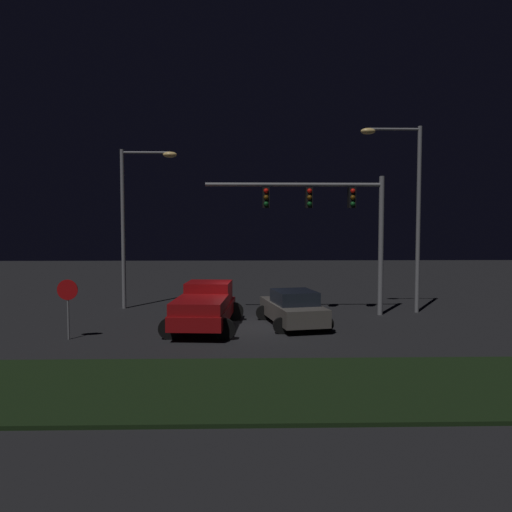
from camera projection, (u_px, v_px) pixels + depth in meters
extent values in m
plane|color=black|center=(246.00, 326.00, 21.37)|extent=(80.00, 80.00, 0.00)
cube|color=black|center=(247.00, 386.00, 13.25)|extent=(26.20, 5.25, 0.10)
cube|color=maroon|center=(205.00, 313.00, 20.81)|extent=(2.42, 5.54, 0.55)
cube|color=maroon|center=(209.00, 292.00, 21.95)|extent=(1.98, 2.04, 0.85)
cube|color=black|center=(209.00, 289.00, 21.95)|extent=(1.87, 1.65, 0.51)
cube|color=maroon|center=(200.00, 304.00, 19.71)|extent=(2.15, 3.16, 0.45)
cylinder|color=black|center=(189.00, 311.00, 22.82)|extent=(0.80, 0.22, 0.80)
cylinder|color=black|center=(235.00, 311.00, 22.71)|extent=(0.80, 0.22, 0.80)
cylinder|color=black|center=(169.00, 329.00, 18.95)|extent=(0.80, 0.22, 0.80)
cylinder|color=black|center=(224.00, 329.00, 18.84)|extent=(0.80, 0.22, 0.80)
cube|color=#514C47|center=(293.00, 311.00, 21.57)|extent=(2.63, 4.67, 0.70)
cube|color=black|center=(294.00, 297.00, 21.29)|extent=(1.96, 2.28, 0.55)
cylinder|color=black|center=(263.00, 313.00, 22.84)|extent=(0.64, 0.22, 0.64)
cylinder|color=black|center=(302.00, 311.00, 23.25)|extent=(0.64, 0.22, 0.64)
cylinder|color=black|center=(281.00, 326.00, 19.93)|extent=(0.64, 0.22, 0.64)
cylinder|color=black|center=(326.00, 324.00, 20.33)|extent=(0.64, 0.22, 0.64)
cylinder|color=slate|center=(381.00, 246.00, 23.97)|extent=(0.24, 0.24, 6.50)
cylinder|color=slate|center=(294.00, 185.00, 23.69)|extent=(8.20, 0.18, 0.18)
cube|color=black|center=(352.00, 198.00, 23.80)|extent=(0.32, 0.44, 0.95)
sphere|color=red|center=(353.00, 191.00, 23.55)|extent=(0.22, 0.22, 0.22)
sphere|color=#59380A|center=(353.00, 197.00, 23.57)|extent=(0.22, 0.22, 0.22)
sphere|color=#0C4719|center=(353.00, 204.00, 23.59)|extent=(0.22, 0.22, 0.22)
cube|color=black|center=(309.00, 198.00, 23.75)|extent=(0.32, 0.44, 0.95)
sphere|color=red|center=(310.00, 191.00, 23.50)|extent=(0.22, 0.22, 0.22)
sphere|color=#59380A|center=(310.00, 197.00, 23.52)|extent=(0.22, 0.22, 0.22)
sphere|color=#0C4719|center=(310.00, 204.00, 23.54)|extent=(0.22, 0.22, 0.22)
cube|color=black|center=(266.00, 198.00, 23.70)|extent=(0.32, 0.44, 0.95)
sphere|color=red|center=(266.00, 191.00, 23.45)|extent=(0.22, 0.22, 0.22)
sphere|color=#59380A|center=(266.00, 197.00, 23.47)|extent=(0.22, 0.22, 0.22)
sphere|color=#0C4719|center=(266.00, 204.00, 23.49)|extent=(0.22, 0.22, 0.22)
cylinder|color=slate|center=(123.00, 230.00, 25.82)|extent=(0.20, 0.20, 8.01)
cylinder|color=slate|center=(146.00, 153.00, 25.62)|extent=(2.39, 0.12, 0.12)
ellipsoid|color=#F9CC72|center=(170.00, 155.00, 25.65)|extent=(0.70, 0.44, 0.30)
cylinder|color=slate|center=(418.00, 220.00, 24.58)|extent=(0.20, 0.20, 8.93)
cylinder|color=slate|center=(394.00, 129.00, 24.29)|extent=(2.49, 0.12, 0.12)
ellipsoid|color=#F9CC72|center=(368.00, 131.00, 24.26)|extent=(0.70, 0.44, 0.30)
cylinder|color=slate|center=(68.00, 310.00, 18.88)|extent=(0.07, 0.07, 2.20)
cylinder|color=#B20C0F|center=(67.00, 290.00, 18.81)|extent=(0.76, 0.03, 0.76)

